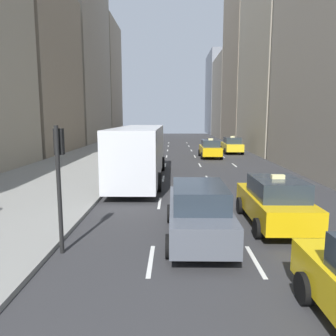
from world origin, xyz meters
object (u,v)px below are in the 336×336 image
object	(u,v)px
taxi_third	(210,149)
sedan_black_near	(198,211)
taxi_lead	(275,201)
taxi_second	(232,145)
city_bus	(140,151)
traffic_light_pole	(59,169)

from	to	relation	value
taxi_third	sedan_black_near	bearing A→B (deg)	-97.47
taxi_lead	taxi_second	size ratio (longest dim) A/B	1.00
sedan_black_near	city_bus	xyz separation A→B (m)	(-2.81, 9.92, 0.88)
taxi_lead	traffic_light_pole	size ratio (longest dim) A/B	1.22
taxi_lead	city_bus	distance (m)	10.30
sedan_black_near	city_bus	bearing A→B (deg)	105.83
taxi_second	taxi_lead	bearing A→B (deg)	-96.62
traffic_light_pole	city_bus	bearing A→B (deg)	84.10
taxi_second	traffic_light_pole	bearing A→B (deg)	-109.79
taxi_lead	sedan_black_near	bearing A→B (deg)	-154.62
taxi_second	traffic_light_pole	world-z (taller)	traffic_light_pole
taxi_lead	city_bus	world-z (taller)	city_bus
sedan_black_near	traffic_light_pole	size ratio (longest dim) A/B	1.38
sedan_black_near	city_bus	size ratio (longest dim) A/B	0.43
taxi_lead	taxi_third	distance (m)	20.03
taxi_third	city_bus	distance (m)	12.77
taxi_third	city_bus	size ratio (longest dim) A/B	0.38
city_bus	traffic_light_pole	world-z (taller)	traffic_light_pole
city_bus	traffic_light_pole	distance (m)	11.09
taxi_second	sedan_black_near	xyz separation A→B (m)	(-5.60, -25.45, 0.03)
taxi_lead	taxi_third	xyz separation A→B (m)	(0.00, 20.03, 0.00)
taxi_second	taxi_third	bearing A→B (deg)	-124.42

